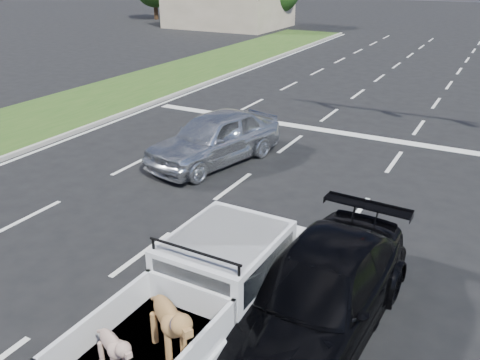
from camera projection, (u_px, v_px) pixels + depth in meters
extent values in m
plane|color=black|center=(212.00, 276.00, 10.06)|extent=(160.00, 160.00, 0.00)
cube|color=silver|center=(172.00, 145.00, 17.19)|extent=(0.12, 60.00, 0.01)
cube|color=silver|center=(265.00, 163.00, 15.67)|extent=(0.12, 60.00, 0.01)
cube|color=silver|center=(378.00, 185.00, 14.14)|extent=(0.12, 60.00, 0.01)
cube|color=silver|center=(93.00, 130.00, 18.74)|extent=(0.15, 60.00, 0.01)
cube|color=silver|center=(358.00, 135.00, 18.13)|extent=(17.00, 0.45, 0.01)
cube|color=#254816|center=(41.00, 118.00, 19.90)|extent=(5.00, 60.00, 0.10)
cube|color=gray|center=(88.00, 127.00, 18.83)|extent=(0.15, 60.00, 0.14)
cube|color=#C4AF96|center=(229.00, 2.00, 46.97)|extent=(10.00, 8.00, 4.40)
cylinder|color=#332114|center=(156.00, 9.00, 53.39)|extent=(0.44, 0.44, 2.16)
cylinder|color=#332114|center=(204.00, 11.00, 50.78)|extent=(0.44, 0.44, 2.16)
cylinder|color=#332114|center=(277.00, 15.00, 47.28)|extent=(0.44, 0.44, 2.16)
cylinder|color=black|center=(204.00, 272.00, 9.57)|extent=(0.26, 0.69, 0.68)
cylinder|color=black|center=(279.00, 297.00, 8.86)|extent=(0.26, 0.69, 0.68)
cube|color=silver|center=(189.00, 324.00, 7.81)|extent=(1.78, 4.80, 0.47)
cube|color=silver|center=(225.00, 256.00, 8.47)|extent=(1.69, 2.10, 0.78)
cube|color=black|center=(191.00, 286.00, 7.64)|extent=(1.40, 0.05, 0.56)
cylinder|color=black|center=(194.00, 251.00, 7.52)|extent=(1.62, 0.07, 0.05)
cube|color=black|center=(144.00, 357.00, 6.88)|extent=(1.64, 2.32, 0.05)
cube|color=silver|center=(99.00, 323.00, 7.12)|extent=(0.10, 2.30, 0.47)
imported|color=silver|center=(215.00, 138.00, 15.45)|extent=(2.95, 4.96, 1.58)
imported|color=black|center=(317.00, 293.00, 8.32)|extent=(2.31, 5.13, 1.46)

